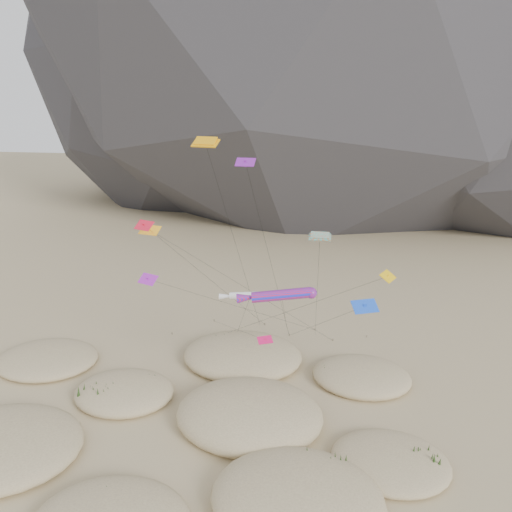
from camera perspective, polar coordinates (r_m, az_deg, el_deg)
The scene contains 9 objects.
ground at distance 49.33m, azimuth -5.65°, elevation -20.64°, with size 500.00×500.00×0.00m, color #CCB789.
dunes at distance 51.71m, azimuth -6.79°, elevation -17.73°, with size 50.81×38.23×4.11m.
dune_grass at distance 52.78m, azimuth -4.83°, elevation -16.68°, with size 42.75×29.04×1.53m.
kite_stakes at distance 68.99m, azimuth 1.63°, elevation -8.65°, with size 26.06×5.80×0.30m.
rainbow_tube_kite at distance 47.62m, azimuth 2.60°, elevation -4.51°, with size 7.65×20.87×13.47m.
white_tube_kite at distance 51.81m, azimuth -0.88°, elevation -4.52°, with size 7.12×12.26×11.63m.
orange_parafoil at distance 54.33m, azimuth -5.73°, elevation 12.57°, with size 5.29×12.85×26.72m.
multi_parafoil at distance 48.93m, azimuth 7.31°, elevation 2.02°, with size 2.14×15.44×18.18m.
delta_kites at distance 51.04m, azimuth -2.26°, elevation -0.64°, with size 27.69×22.21×24.90m.
Camera 1 is at (11.85, -37.19, 30.16)m, focal length 35.00 mm.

